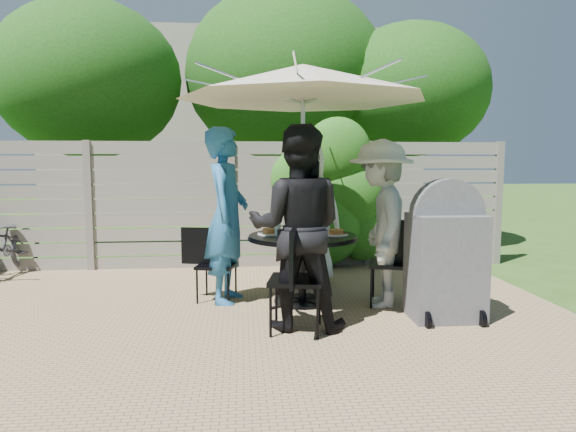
{
  "coord_description": "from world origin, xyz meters",
  "views": [
    {
      "loc": [
        0.15,
        -4.41,
        1.55
      ],
      "look_at": [
        0.65,
        1.24,
        0.95
      ],
      "focal_mm": 32.0,
      "sensor_mm": 36.0,
      "label": 1
    }
  ],
  "objects": [
    {
      "name": "umbrella",
      "position": [
        0.8,
        1.04,
        2.38
      ],
      "size": [
        3.08,
        3.08,
        2.57
      ],
      "rotation": [
        0.0,
        0.0,
        -0.18
      ],
      "color": "silver",
      "rests_on": "ground"
    },
    {
      "name": "chair_front",
      "position": [
        0.62,
        0.08,
        0.3
      ],
      "size": [
        0.56,
        0.75,
        0.99
      ],
      "rotation": [
        0.0,
        0.0,
        1.38
      ],
      "color": "black",
      "rests_on": "ground"
    },
    {
      "name": "person_front",
      "position": [
        0.65,
        0.22,
        0.94
      ],
      "size": [
        1.03,
        0.87,
        1.89
      ],
      "primitive_type": "imported",
      "rotation": [
        0.0,
        0.0,
        2.96
      ],
      "color": "black",
      "rests_on": "ground"
    },
    {
      "name": "person_left",
      "position": [
        -0.02,
        1.18,
        0.96
      ],
      "size": [
        0.58,
        0.77,
        1.92
      ],
      "primitive_type": "imported",
      "rotation": [
        0.0,
        0.0,
        7.67
      ],
      "color": "#2565A0",
      "rests_on": "ground"
    },
    {
      "name": "person_back",
      "position": [
        0.94,
        1.85,
        0.89
      ],
      "size": [
        0.96,
        0.72,
        1.79
      ],
      "primitive_type": "imported",
      "rotation": [
        0.0,
        0.0,
        6.1
      ],
      "color": "silver",
      "rests_on": "ground"
    },
    {
      "name": "coffee_cup",
      "position": [
        0.93,
        1.23,
        0.82
      ],
      "size": [
        0.08,
        0.08,
        0.12
      ],
      "primitive_type": "cylinder",
      "color": "#C6B293",
      "rests_on": "patio_table"
    },
    {
      "name": "chair_right",
      "position": [
        1.74,
        0.86,
        0.28
      ],
      "size": [
        0.72,
        0.57,
        0.94
      ],
      "rotation": [
        0.0,
        0.0,
        2.84
      ],
      "color": "black",
      "rests_on": "ground"
    },
    {
      "name": "plate_back",
      "position": [
        0.86,
        1.39,
        0.79
      ],
      "size": [
        0.26,
        0.26,
        0.06
      ],
      "color": "white",
      "rests_on": "patio_table"
    },
    {
      "name": "bbq_grill",
      "position": [
        2.11,
        0.35,
        0.63
      ],
      "size": [
        0.69,
        0.53,
        1.39
      ],
      "rotation": [
        0.0,
        0.0,
        -0.01
      ],
      "color": "#59595E",
      "rests_on": "ground"
    },
    {
      "name": "patio_table",
      "position": [
        0.8,
        1.04,
        0.53
      ],
      "size": [
        1.35,
        1.35,
        0.76
      ],
      "rotation": [
        0.0,
        0.0,
        -0.18
      ],
      "color": "black",
      "rests_on": "ground"
    },
    {
      "name": "glass_back",
      "position": [
        0.74,
        1.31,
        0.83
      ],
      "size": [
        0.07,
        0.07,
        0.14
      ],
      "primitive_type": "cylinder",
      "color": "silver",
      "rests_on": "patio_table"
    },
    {
      "name": "chair_left",
      "position": [
        -0.15,
        1.21,
        0.25
      ],
      "size": [
        0.63,
        0.48,
        0.83
      ],
      "rotation": [
        0.0,
        0.0,
        6.05
      ],
      "color": "black",
      "rests_on": "ground"
    },
    {
      "name": "plate_front",
      "position": [
        0.73,
        0.68,
        0.79
      ],
      "size": [
        0.26,
        0.26,
        0.06
      ],
      "color": "white",
      "rests_on": "patio_table"
    },
    {
      "name": "backyard_envelope",
      "position": [
        0.09,
        10.29,
        2.61
      ],
      "size": [
        60.0,
        60.0,
        5.0
      ],
      "color": "#304F18",
      "rests_on": "ground"
    },
    {
      "name": "glass_right",
      "position": [
        1.07,
        1.09,
        0.83
      ],
      "size": [
        0.07,
        0.07,
        0.14
      ],
      "primitive_type": "cylinder",
      "color": "silver",
      "rests_on": "patio_table"
    },
    {
      "name": "chair_back",
      "position": [
        0.97,
        1.99,
        0.28
      ],
      "size": [
        0.49,
        0.69,
        0.92
      ],
      "rotation": [
        0.0,
        0.0,
        4.6
      ],
      "color": "black",
      "rests_on": "ground"
    },
    {
      "name": "syrup_jug",
      "position": [
        0.74,
        1.1,
        0.84
      ],
      "size": [
        0.09,
        0.09,
        0.16
      ],
      "primitive_type": "cylinder",
      "color": "#59280C",
      "rests_on": "patio_table"
    },
    {
      "name": "plate_left",
      "position": [
        0.44,
        1.1,
        0.79
      ],
      "size": [
        0.26,
        0.26,
        0.06
      ],
      "color": "white",
      "rests_on": "patio_table"
    },
    {
      "name": "glass_left",
      "position": [
        0.52,
        0.98,
        0.83
      ],
      "size": [
        0.07,
        0.07,
        0.14
      ],
      "primitive_type": "cylinder",
      "color": "silver",
      "rests_on": "patio_table"
    },
    {
      "name": "person_right",
      "position": [
        1.61,
        0.89,
        0.89
      ],
      "size": [
        0.86,
        1.25,
        1.78
      ],
      "primitive_type": "imported",
      "rotation": [
        0.0,
        0.0,
        4.53
      ],
      "color": "#B9BAB4",
      "rests_on": "ground"
    },
    {
      "name": "plate_right",
      "position": [
        1.15,
        0.97,
        0.79
      ],
      "size": [
        0.26,
        0.26,
        0.06
      ],
      "color": "white",
      "rests_on": "patio_table"
    }
  ]
}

